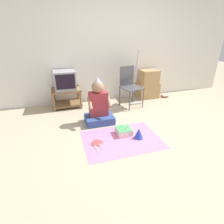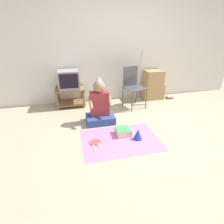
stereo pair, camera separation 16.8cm
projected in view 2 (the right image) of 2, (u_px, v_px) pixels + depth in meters
The scene contains 15 objects.
ground_plane at pixel (153, 139), 2.85m from camera, with size 16.00×16.00×0.00m, color tan.
wall_back at pixel (120, 47), 4.13m from camera, with size 6.40×0.06×2.55m.
tv_stand at pixel (70, 95), 4.05m from camera, with size 0.64×0.47×0.42m.
tv at pixel (69, 79), 3.90m from camera, with size 0.45×0.45×0.41m.
folding_chair at pixel (133, 84), 3.94m from camera, with size 0.51×0.52×0.90m.
cardboard_box_stack at pixel (153, 85), 4.48m from camera, with size 0.54×0.36×0.73m.
dust_mop at pixel (139, 89), 4.13m from camera, with size 0.28×0.36×1.25m.
book_pile at pixel (169, 97), 4.59m from camera, with size 0.16×0.14×0.07m.
person_seated at pixel (100, 107), 3.29m from camera, with size 0.53×0.40×0.88m.
party_cloth at pixel (121, 140), 2.83m from camera, with size 1.24×0.88×0.01m.
birthday_cake at pixel (123, 131), 2.96m from camera, with size 0.24×0.24×0.18m.
party_hat_blue at pixel (138, 134), 2.82m from camera, with size 0.15×0.15×0.18m.
paper_plate at pixel (95, 142), 2.75m from camera, with size 0.18×0.18×0.01m.
plastic_spoon_near at pixel (99, 145), 2.69m from camera, with size 0.04×0.15×0.01m.
plastic_spoon_far at pixel (94, 147), 2.65m from camera, with size 0.04×0.15×0.01m.
Camera 2 is at (-1.22, -2.18, 1.59)m, focal length 28.00 mm.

